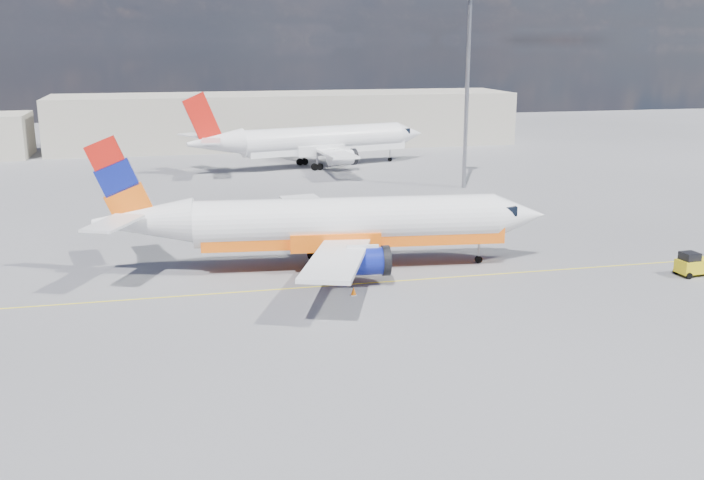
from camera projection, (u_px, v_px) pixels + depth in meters
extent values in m
plane|color=#58585C|center=(382.00, 297.00, 50.10)|extent=(240.00, 240.00, 0.00)
cube|color=yellow|center=(370.00, 283.00, 52.93)|extent=(70.00, 0.15, 0.01)
cube|color=#ABA494|center=(287.00, 120.00, 121.00)|extent=(70.00, 14.00, 8.00)
cylinder|color=white|center=(347.00, 220.00, 55.60)|extent=(21.65, 5.45, 3.31)
cone|color=white|center=(519.00, 215.00, 57.15)|extent=(4.21, 3.69, 3.31)
cone|color=white|center=(143.00, 221.00, 53.78)|extent=(7.10, 3.81, 3.15)
cube|color=black|center=(501.00, 209.00, 56.85)|extent=(1.87, 2.40, 0.68)
cube|color=#FF6510|center=(354.00, 235.00, 55.94)|extent=(21.59, 4.87, 1.17)
cube|color=white|center=(319.00, 213.00, 62.19)|extent=(4.76, 12.01, 0.78)
cube|color=white|center=(337.00, 259.00, 49.08)|extent=(6.89, 12.05, 0.78)
cylinder|color=navy|center=(347.00, 230.00, 60.32)|extent=(3.67, 2.19, 1.85)
cylinder|color=navy|center=(362.00, 261.00, 51.89)|extent=(3.67, 2.19, 1.85)
cylinder|color=black|center=(367.00, 230.00, 60.51)|extent=(0.69, 2.08, 2.05)
cylinder|color=black|center=(386.00, 260.00, 52.08)|extent=(0.69, 2.08, 2.05)
cube|color=#FF6510|center=(118.00, 179.00, 52.87)|extent=(4.58, 0.75, 6.08)
cube|color=white|center=(128.00, 204.00, 56.44)|extent=(3.13, 5.21, 0.18)
cube|color=white|center=(113.00, 223.00, 50.45)|extent=(3.92, 5.32, 0.18)
cylinder|color=gray|center=(479.00, 247.00, 57.36)|extent=(0.19, 0.19, 2.05)
cylinder|color=black|center=(479.00, 259.00, 57.59)|extent=(0.57, 0.29, 0.55)
cylinder|color=black|center=(317.00, 254.00, 58.37)|extent=(0.91, 0.46, 0.88)
cylinder|color=black|center=(323.00, 272.00, 53.87)|extent=(0.91, 0.46, 0.88)
cylinder|color=white|center=(323.00, 139.00, 100.80)|extent=(21.94, 8.46, 3.36)
cone|color=white|center=(409.00, 134.00, 106.42)|extent=(4.65, 4.21, 3.36)
cone|color=white|center=(215.00, 143.00, 94.43)|extent=(7.49, 4.76, 3.20)
cube|color=black|center=(400.00, 130.00, 105.68)|extent=(2.18, 2.61, 0.69)
cube|color=white|center=(327.00, 148.00, 101.29)|extent=(21.80, 7.88, 1.19)
cube|color=white|center=(292.00, 141.00, 106.35)|extent=(8.34, 11.98, 0.79)
cube|color=white|center=(336.00, 153.00, 94.38)|extent=(3.21, 11.88, 0.79)
cylinder|color=white|center=(313.00, 149.00, 105.31)|extent=(3.91, 2.68, 1.88)
cylinder|color=white|center=(342.00, 157.00, 97.62)|extent=(3.91, 2.68, 1.88)
cylinder|color=black|center=(324.00, 148.00, 106.01)|extent=(0.98, 2.14, 2.08)
cylinder|color=black|center=(353.00, 157.00, 98.31)|extent=(0.98, 2.14, 2.08)
cube|color=red|center=(202.00, 118.00, 93.04)|extent=(4.58, 1.40, 6.18)
cube|color=white|center=(196.00, 135.00, 96.36)|extent=(4.46, 5.35, 0.18)
cube|color=white|center=(211.00, 141.00, 90.89)|extent=(2.53, 5.09, 0.18)
cylinder|color=gray|center=(390.00, 152.00, 105.70)|extent=(0.22, 0.22, 2.08)
cylinder|color=black|center=(390.00, 159.00, 105.94)|extent=(0.59, 0.36, 0.55)
cylinder|color=black|center=(302.00, 162.00, 102.75)|extent=(0.95, 0.58, 0.89)
cylinder|color=black|center=(317.00, 167.00, 98.65)|extent=(0.95, 0.58, 0.89)
cylinder|color=black|center=(676.00, 271.00, 54.91)|extent=(0.47, 0.22, 0.46)
cylinder|color=black|center=(689.00, 276.00, 53.72)|extent=(0.47, 0.22, 0.46)
cylinder|color=black|center=(698.00, 269.00, 55.45)|extent=(0.47, 0.22, 0.46)
cube|color=gold|center=(694.00, 266.00, 54.48)|extent=(2.49, 1.48, 0.92)
cube|color=black|center=(690.00, 256.00, 54.16)|extent=(1.19, 1.19, 0.55)
cube|color=white|center=(354.00, 295.00, 50.37)|extent=(0.41, 0.41, 0.04)
cone|color=orange|center=(354.00, 291.00, 50.30)|extent=(0.35, 0.35, 0.53)
cylinder|color=gray|center=(467.00, 95.00, 84.67)|extent=(0.45, 0.45, 20.37)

